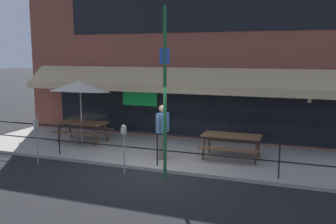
# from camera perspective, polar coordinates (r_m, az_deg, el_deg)

# --- Properties ---
(ground_plane) EXTENTS (120.00, 120.00, 0.00)m
(ground_plane) POSITION_cam_1_polar(r_m,az_deg,el_deg) (10.94, -2.24, -9.06)
(ground_plane) COLOR black
(patio_deck) EXTENTS (15.00, 4.00, 0.10)m
(patio_deck) POSITION_cam_1_polar(r_m,az_deg,el_deg) (12.71, 1.27, -6.24)
(patio_deck) COLOR #9E998E
(patio_deck) RESTS_ON ground
(restaurant_building) EXTENTS (15.00, 1.60, 6.94)m
(restaurant_building) POSITION_cam_1_polar(r_m,az_deg,el_deg) (14.39, 4.28, 9.19)
(restaurant_building) COLOR brown
(restaurant_building) RESTS_ON ground
(patio_railing) EXTENTS (13.84, 0.04, 0.97)m
(patio_railing) POSITION_cam_1_polar(r_m,az_deg,el_deg) (10.99, -1.66, -4.64)
(patio_railing) COLOR black
(patio_railing) RESTS_ON patio_deck
(picnic_table_left) EXTENTS (1.80, 1.42, 0.76)m
(picnic_table_left) POSITION_cam_1_polar(r_m,az_deg,el_deg) (14.25, -12.87, -2.10)
(picnic_table_left) COLOR brown
(picnic_table_left) RESTS_ON patio_deck
(picnic_table_centre) EXTENTS (1.80, 1.42, 0.76)m
(picnic_table_centre) POSITION_cam_1_polar(r_m,az_deg,el_deg) (11.87, 9.65, -4.20)
(picnic_table_centre) COLOR brown
(picnic_table_centre) RESTS_ON patio_deck
(patio_umbrella_left) EXTENTS (2.14, 2.14, 2.39)m
(patio_umbrella_left) POSITION_cam_1_polar(r_m,az_deg,el_deg) (13.99, -13.24, 3.78)
(patio_umbrella_left) COLOR #B7B2A8
(patio_umbrella_left) RESTS_ON patio_deck
(pedestrian_walking) EXTENTS (0.31, 0.61, 1.71)m
(pedestrian_walking) POSITION_cam_1_polar(r_m,az_deg,el_deg) (11.59, -0.84, -2.62)
(pedestrian_walking) COLOR #665B4C
(pedestrian_walking) RESTS_ON patio_deck
(parking_meter_near) EXTENTS (0.15, 0.16, 1.42)m
(parking_meter_near) POSITION_cam_1_polar(r_m,az_deg,el_deg) (11.99, -19.43, -2.29)
(parking_meter_near) COLOR gray
(parking_meter_near) RESTS_ON ground
(parking_meter_far) EXTENTS (0.15, 0.16, 1.42)m
(parking_meter_far) POSITION_cam_1_polar(r_m,az_deg,el_deg) (10.48, -6.76, -3.40)
(parking_meter_far) COLOR gray
(parking_meter_far) RESTS_ON ground
(street_sign_pole) EXTENTS (0.28, 0.09, 4.59)m
(street_sign_pole) POSITION_cam_1_polar(r_m,az_deg,el_deg) (9.84, -0.48, 2.96)
(street_sign_pole) COLOR #1E6033
(street_sign_pole) RESTS_ON ground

